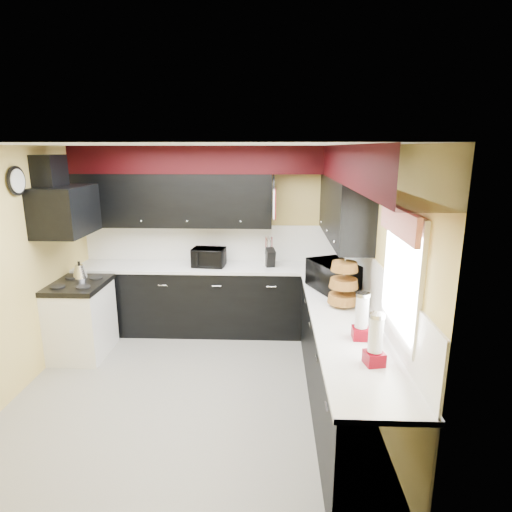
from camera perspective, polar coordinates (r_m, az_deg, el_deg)
The scene contains 35 objects.
ground at distance 4.77m, azimuth -8.25°, elevation -17.14°, with size 3.60×3.60×0.00m, color gray.
wall_back at distance 5.98m, azimuth -5.60°, elevation 2.36°, with size 3.60×0.06×2.50m, color #E0C666.
wall_right at distance 4.30m, azimuth 15.46°, elevation -2.83°, with size 0.06×3.60×2.50m, color #E0C666.
wall_left at distance 4.93m, azimuth -29.84°, elevation -2.06°, with size 0.06×3.60×2.50m, color #E0C666.
ceiling at distance 4.08m, azimuth -9.53°, elevation 14.42°, with size 3.60×3.60×0.06m, color white.
cab_back at distance 5.92m, azimuth -5.80°, elevation -5.85°, with size 3.60×0.60×0.90m, color black.
cab_right at distance 4.27m, azimuth 11.60°, elevation -14.35°, with size 0.60×3.00×0.90m, color black.
counter_back at distance 5.77m, azimuth -5.92°, elevation -1.46°, with size 3.62×0.64×0.04m, color white.
counter_right at distance 4.07m, azimuth 11.93°, elevation -8.52°, with size 0.64×3.02×0.04m, color white.
splash_back at distance 5.99m, azimuth -5.60°, elevation 1.78°, with size 3.60×0.02×0.50m, color white.
splash_right at distance 4.31m, azimuth 15.27°, elevation -3.60°, with size 0.02×3.60×0.50m, color white.
upper_back at distance 5.82m, azimuth -10.89°, elevation 7.32°, with size 2.60×0.35×0.70m, color black.
upper_right at distance 5.01m, azimuth 11.63°, elevation 6.22°, with size 0.35×1.80×0.70m, color black.
soffit_back at distance 5.68m, azimuth -6.11°, elevation 12.65°, with size 3.60×0.36×0.35m, color black.
soffit_right at distance 3.91m, azimuth 14.48°, elevation 11.62°, with size 0.36×3.24×0.35m, color black.
stove at distance 5.67m, azimuth -22.24°, elevation -8.03°, with size 0.60×0.75×0.86m, color white.
cooktop at distance 5.52m, azimuth -22.69°, elevation -3.59°, with size 0.62×0.77×0.06m, color black.
hood at distance 5.35m, azimuth -24.08°, elevation 5.55°, with size 0.50×0.78×0.55m, color black.
hood_duct at distance 5.37m, azimuth -25.80°, elevation 9.93°, with size 0.24×0.40×0.40m, color black.
window at distance 3.38m, azimuth 18.90°, elevation -2.41°, with size 0.03×0.86×0.96m, color white, non-canonical shape.
valance at distance 3.28m, azimuth 18.54°, elevation 4.31°, with size 0.04×0.88×0.20m, color red.
pan_top at distance 5.57m, azimuth 2.36°, elevation 9.34°, with size 0.03×0.22×0.40m, color black, non-canonical shape.
pan_mid at distance 5.47m, azimuth 2.33°, elevation 6.61°, with size 0.03×0.28×0.46m, color black, non-canonical shape.
pan_low at distance 5.73m, azimuth 2.33°, elevation 6.66°, with size 0.03×0.24×0.42m, color black, non-canonical shape.
cut_board at distance 5.34m, azimuth 2.45°, elevation 6.97°, with size 0.03×0.26×0.35m, color white.
baskets at distance 4.31m, azimuth 11.62°, elevation -3.53°, with size 0.27×0.27×0.50m, color brown, non-canonical shape.
clock at distance 4.99m, azimuth -29.32°, elevation 8.72°, with size 0.03×0.30×0.30m, color black, non-canonical shape.
deco_plate at distance 3.78m, azimuth 17.20°, elevation 10.23°, with size 0.03×0.24×0.24m, color white, non-canonical shape.
toaster_oven at distance 5.71m, azimuth -6.33°, elevation -0.17°, with size 0.42×0.35×0.24m, color black.
microwave at distance 4.80m, azimuth 10.27°, elevation -2.64°, with size 0.58×0.39×0.32m, color black.
utensil_crock at distance 5.75m, azimuth 1.72°, elevation -0.44°, with size 0.15×0.15×0.16m, color silver.
knife_block at distance 5.65m, azimuth 1.89°, elevation -0.25°, with size 0.11×0.16×0.24m, color black.
kettle at distance 5.69m, azimuth -22.46°, elevation -1.89°, with size 0.18×0.18×0.16m, color #B8B8BD, non-canonical shape.
dispenser_a at distance 3.63m, azimuth 13.89°, elevation -8.04°, with size 0.14×0.14×0.37m, color #66000C, non-canonical shape.
dispenser_b at distance 3.25m, azimuth 15.62°, elevation -10.94°, with size 0.13×0.13×0.36m, color maroon, non-canonical shape.
Camera 1 is at (0.81, -4.00, 2.47)m, focal length 30.00 mm.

